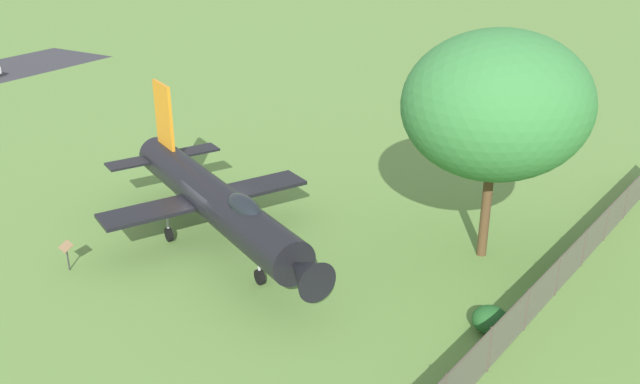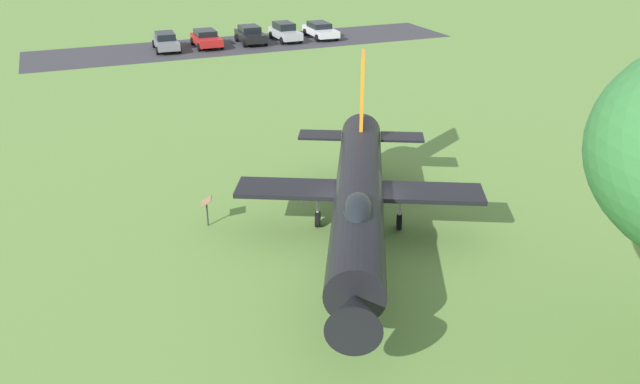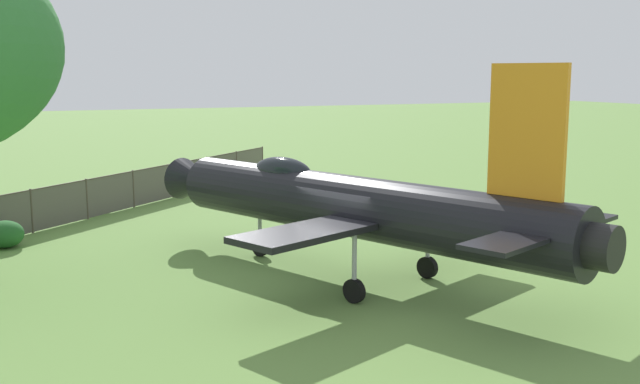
# 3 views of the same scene
# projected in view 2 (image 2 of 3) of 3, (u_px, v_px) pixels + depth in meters

# --- Properties ---
(ground_plane) EXTENTS (200.00, 200.00, 0.00)m
(ground_plane) POSITION_uv_depth(u_px,v_px,m) (357.00, 244.00, 22.89)
(ground_plane) COLOR #668E42
(parking_strip) EXTENTS (32.76, 29.84, 0.00)m
(parking_strip) POSITION_uv_depth(u_px,v_px,m) (247.00, 44.00, 55.22)
(parking_strip) COLOR #38383D
(parking_strip) RESTS_ON ground_plane
(display_jet) EXTENTS (14.22, 8.84, 5.79)m
(display_jet) POSITION_uv_depth(u_px,v_px,m) (359.00, 196.00, 21.69)
(display_jet) COLOR black
(display_jet) RESTS_ON ground_plane
(info_plaque) EXTENTS (0.72, 0.66, 1.14)m
(info_plaque) POSITION_uv_depth(u_px,v_px,m) (207.00, 205.00, 23.86)
(info_plaque) COLOR #333333
(info_plaque) RESTS_ON ground_plane
(parked_car_white) EXTENTS (4.48, 4.68, 1.33)m
(parked_car_white) POSITION_uv_depth(u_px,v_px,m) (320.00, 30.00, 57.42)
(parked_car_white) COLOR silver
(parked_car_white) RESTS_ON ground_plane
(parked_car_silver) EXTENTS (4.07, 4.37, 1.55)m
(parked_car_silver) POSITION_uv_depth(u_px,v_px,m) (285.00, 32.00, 56.20)
(parked_car_silver) COLOR #B2B5BA
(parked_car_silver) RESTS_ON ground_plane
(parked_car_black) EXTENTS (4.08, 4.23, 1.47)m
(parked_car_black) POSITION_uv_depth(u_px,v_px,m) (250.00, 34.00, 55.08)
(parked_car_black) COLOR black
(parked_car_black) RESTS_ON ground_plane
(parked_car_red) EXTENTS (4.19, 4.38, 1.39)m
(parked_car_red) POSITION_uv_depth(u_px,v_px,m) (206.00, 38.00, 53.74)
(parked_car_red) COLOR red
(parked_car_red) RESTS_ON ground_plane
(parked_car_gray) EXTENTS (4.30, 4.34, 1.40)m
(parked_car_gray) POSITION_uv_depth(u_px,v_px,m) (166.00, 41.00, 52.57)
(parked_car_gray) COLOR slate
(parked_car_gray) RESTS_ON ground_plane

